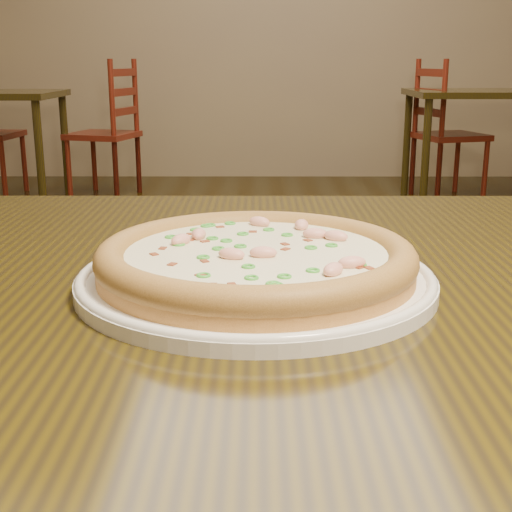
{
  "coord_description": "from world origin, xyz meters",
  "views": [
    {
      "loc": [
        -0.15,
        -1.42,
        0.95
      ],
      "look_at": [
        -0.15,
        -0.8,
        0.78
      ],
      "focal_mm": 50.0,
      "sensor_mm": 36.0,
      "label": 1
    }
  ],
  "objects_px": {
    "plate": "(256,279)",
    "bg_table_right": "(486,105)",
    "pizza": "(256,259)",
    "chair_b": "(110,134)",
    "hero_table": "(375,365)",
    "chair_c": "(443,135)"
  },
  "relations": [
    {
      "from": "plate",
      "to": "chair_c",
      "type": "height_order",
      "value": "chair_c"
    },
    {
      "from": "pizza",
      "to": "hero_table",
      "type": "bearing_deg",
      "value": 22.57
    },
    {
      "from": "pizza",
      "to": "chair_b",
      "type": "relative_size",
      "value": 0.3
    },
    {
      "from": "plate",
      "to": "chair_b",
      "type": "relative_size",
      "value": 0.34
    },
    {
      "from": "plate",
      "to": "bg_table_right",
      "type": "relative_size",
      "value": 0.32
    },
    {
      "from": "chair_b",
      "to": "chair_c",
      "type": "height_order",
      "value": "same"
    },
    {
      "from": "chair_b",
      "to": "plate",
      "type": "bearing_deg",
      "value": -76.75
    },
    {
      "from": "hero_table",
      "to": "chair_c",
      "type": "bearing_deg",
      "value": 74.88
    },
    {
      "from": "bg_table_right",
      "to": "chair_c",
      "type": "xyz_separation_m",
      "value": [
        -0.23,
        0.15,
        -0.22
      ]
    },
    {
      "from": "chair_b",
      "to": "pizza",
      "type": "bearing_deg",
      "value": -76.75
    },
    {
      "from": "plate",
      "to": "bg_table_right",
      "type": "height_order",
      "value": "plate"
    },
    {
      "from": "plate",
      "to": "bg_table_right",
      "type": "xyz_separation_m",
      "value": [
        1.52,
        4.21,
        -0.1
      ]
    },
    {
      "from": "plate",
      "to": "pizza",
      "type": "height_order",
      "value": "pizza"
    },
    {
      "from": "chair_b",
      "to": "bg_table_right",
      "type": "bearing_deg",
      "value": -4.78
    },
    {
      "from": "pizza",
      "to": "bg_table_right",
      "type": "relative_size",
      "value": 0.29
    },
    {
      "from": "chair_b",
      "to": "hero_table",
      "type": "bearing_deg",
      "value": -75.13
    },
    {
      "from": "hero_table",
      "to": "plate",
      "type": "distance_m",
      "value": 0.17
    },
    {
      "from": "bg_table_right",
      "to": "pizza",
      "type": "bearing_deg",
      "value": -109.79
    },
    {
      "from": "hero_table",
      "to": "plate",
      "type": "bearing_deg",
      "value": -157.38
    },
    {
      "from": "pizza",
      "to": "plate",
      "type": "bearing_deg",
      "value": -130.1
    },
    {
      "from": "pizza",
      "to": "chair_c",
      "type": "height_order",
      "value": "chair_c"
    },
    {
      "from": "hero_table",
      "to": "chair_b",
      "type": "xyz_separation_m",
      "value": [
        -1.16,
        4.37,
        -0.21
      ]
    }
  ]
}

